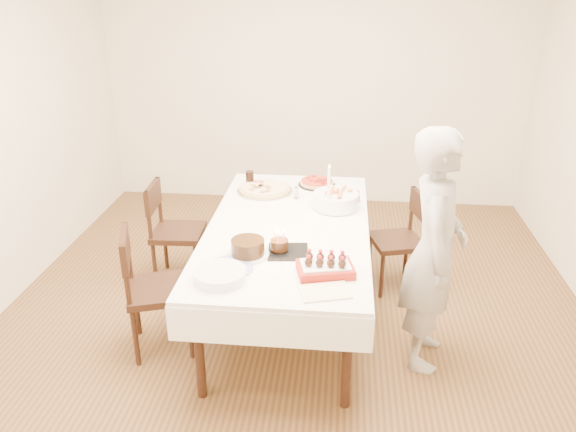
# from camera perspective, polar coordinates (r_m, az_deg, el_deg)

# --- Properties ---
(floor) EXTENTS (5.00, 5.00, 0.00)m
(floor) POSITION_cam_1_polar(r_m,az_deg,el_deg) (4.29, 0.50, -10.74)
(floor) COLOR #50311B
(floor) RESTS_ON ground
(wall_back) EXTENTS (4.50, 0.04, 2.70)m
(wall_back) POSITION_cam_1_polar(r_m,az_deg,el_deg) (6.12, 2.77, 13.59)
(wall_back) COLOR beige
(wall_back) RESTS_ON floor
(dining_table) EXTENTS (1.56, 2.33, 0.75)m
(dining_table) POSITION_cam_1_polar(r_m,az_deg,el_deg) (4.18, 0.00, -5.68)
(dining_table) COLOR white
(dining_table) RESTS_ON floor
(chair_right_savory) EXTENTS (0.52, 0.52, 0.82)m
(chair_right_savory) POSITION_cam_1_polar(r_m,az_deg,el_deg) (4.63, 10.95, -2.53)
(chair_right_savory) COLOR black
(chair_right_savory) RESTS_ON floor
(chair_left_savory) EXTENTS (0.46, 0.46, 0.86)m
(chair_left_savory) POSITION_cam_1_polar(r_m,az_deg,el_deg) (4.74, -11.08, -1.66)
(chair_left_savory) COLOR black
(chair_left_savory) RESTS_ON floor
(chair_left_dessert) EXTENTS (0.58, 0.58, 0.90)m
(chair_left_dessert) POSITION_cam_1_polar(r_m,az_deg,el_deg) (3.91, -12.89, -7.31)
(chair_left_dessert) COLOR black
(chair_left_dessert) RESTS_ON floor
(person) EXTENTS (0.47, 0.64, 1.61)m
(person) POSITION_cam_1_polar(r_m,az_deg,el_deg) (3.66, 14.62, -3.46)
(person) COLOR beige
(person) RESTS_ON floor
(pizza_white) EXTENTS (0.60, 0.60, 0.04)m
(pizza_white) POSITION_cam_1_polar(r_m,az_deg,el_deg) (4.62, -2.38, 2.73)
(pizza_white) COLOR beige
(pizza_white) RESTS_ON dining_table
(pizza_pepperoni) EXTENTS (0.37, 0.37, 0.04)m
(pizza_pepperoni) POSITION_cam_1_polar(r_m,az_deg,el_deg) (4.77, 2.95, 3.40)
(pizza_pepperoni) COLOR red
(pizza_pepperoni) RESTS_ON dining_table
(red_placemat) EXTENTS (0.26, 0.26, 0.01)m
(red_placemat) POSITION_cam_1_polar(r_m,az_deg,el_deg) (4.56, 5.70, 2.07)
(red_placemat) COLOR #B21E1E
(red_placemat) RESTS_ON dining_table
(pasta_bowl) EXTENTS (0.40, 0.40, 0.11)m
(pasta_bowl) POSITION_cam_1_polar(r_m,az_deg,el_deg) (4.30, 4.87, 1.62)
(pasta_bowl) COLOR white
(pasta_bowl) RESTS_ON dining_table
(taper_candle) EXTENTS (0.11, 0.11, 0.39)m
(taper_candle) POSITION_cam_1_polar(r_m,az_deg,el_deg) (4.15, 4.16, 2.78)
(taper_candle) COLOR white
(taper_candle) RESTS_ON dining_table
(shaker_pair) EXTENTS (0.10, 0.10, 0.09)m
(shaker_pair) POSITION_cam_1_polar(r_m,az_deg,el_deg) (4.47, 0.82, 2.31)
(shaker_pair) COLOR white
(shaker_pair) RESTS_ON dining_table
(cola_glass) EXTENTS (0.08, 0.08, 0.13)m
(cola_glass) POSITION_cam_1_polar(r_m,az_deg,el_deg) (4.75, -3.90, 3.81)
(cola_glass) COLOR black
(cola_glass) RESTS_ON dining_table
(layer_cake) EXTENTS (0.32, 0.32, 0.11)m
(layer_cake) POSITION_cam_1_polar(r_m,az_deg,el_deg) (3.59, -4.10, -3.22)
(layer_cake) COLOR #321D0C
(layer_cake) RESTS_ON dining_table
(cake_board) EXTENTS (0.28, 0.28, 0.01)m
(cake_board) POSITION_cam_1_polar(r_m,az_deg,el_deg) (3.64, 0.02, -3.69)
(cake_board) COLOR black
(cake_board) RESTS_ON dining_table
(birthday_cake) EXTENTS (0.15, 0.15, 0.13)m
(birthday_cake) POSITION_cam_1_polar(r_m,az_deg,el_deg) (3.62, -0.89, -2.47)
(birthday_cake) COLOR #3D2210
(birthday_cake) RESTS_ON dining_table
(strawberry_box) EXTENTS (0.37, 0.29, 0.08)m
(strawberry_box) POSITION_cam_1_polar(r_m,az_deg,el_deg) (3.38, 3.81, -5.24)
(strawberry_box) COLOR #9D1D11
(strawberry_box) RESTS_ON dining_table
(box_lid) EXTENTS (0.32, 0.26, 0.02)m
(box_lid) POSITION_cam_1_polar(r_m,az_deg,el_deg) (3.21, 3.76, -7.78)
(box_lid) COLOR beige
(box_lid) RESTS_ON dining_table
(plate_stack) EXTENTS (0.37, 0.37, 0.06)m
(plate_stack) POSITION_cam_1_polar(r_m,az_deg,el_deg) (3.34, -6.93, -5.98)
(plate_stack) COLOR white
(plate_stack) RESTS_ON dining_table
(china_plate) EXTENTS (0.39, 0.39, 0.01)m
(china_plate) POSITION_cam_1_polar(r_m,az_deg,el_deg) (3.46, -6.10, -5.26)
(china_plate) COLOR white
(china_plate) RESTS_ON dining_table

